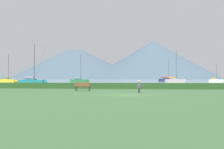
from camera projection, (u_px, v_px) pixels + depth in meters
The scene contains 14 objects.
ground_plane at pixel (125, 95), 19.69m from camera, with size 1000.00×1000.00×0.00m, color #385B33.
harbor_water at pixel (137, 80), 155.72m from camera, with size 320.00×246.00×0.00m, color #8C9EA3.
hedge_line at pixel (130, 86), 30.62m from camera, with size 80.00×1.20×0.81m, color #284C23.
sailboat_slip_0 at pixel (216, 80), 97.39m from camera, with size 6.73×2.74×7.52m.
sailboat_slip_1 at pixel (80, 80), 83.74m from camera, with size 7.57×2.64×10.56m.
sailboat_slip_4 at pixel (7, 81), 79.44m from camera, with size 7.37×2.21×9.84m.
sailboat_slip_5 at pixel (168, 80), 103.43m from camera, with size 9.00×3.08×10.58m.
sailboat_slip_6 at pixel (175, 80), 82.88m from camera, with size 8.12×2.78×11.65m.
sailboat_slip_7 at pixel (33, 81), 57.10m from camera, with size 7.55×2.35×10.05m.
park_bench_near_path at pixel (82, 86), 25.92m from camera, with size 1.83×0.65×0.95m.
person_seated_viewer at pixel (139, 86), 21.96m from camera, with size 0.36×0.55×1.25m.
distant_hill_west_ridge at pixel (79, 64), 384.33m from camera, with size 220.57×220.57×50.03m, color #425666.
distant_hill_central_peak at pixel (153, 60), 361.89m from camera, with size 205.92×205.92×60.17m, color #425666.
distant_hill_east_ridge at pixel (70, 64), 386.89m from camera, with size 196.48×196.48×51.63m, color #425666.
Camera 1 is at (1.17, -19.71, 1.42)m, focal length 36.53 mm.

